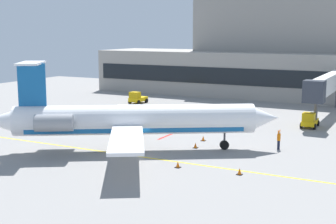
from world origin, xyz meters
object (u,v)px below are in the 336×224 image
baggage_tug (309,121)px  marshaller (279,139)px  pushback_tractor (137,98)px  regional_jet (130,120)px

baggage_tug → marshaller: size_ratio=1.78×
baggage_tug → pushback_tractor: (-28.81, 7.26, 0.01)m
baggage_tug → marshaller: 12.49m
marshaller → pushback_tractor: bearing=145.1°
regional_jet → baggage_tug: regional_jet is taller
pushback_tractor → regional_jet: bearing=-59.9°
pushback_tractor → marshaller: size_ratio=1.69×
baggage_tug → marshaller: (-0.47, -12.48, 0.13)m
regional_jet → baggage_tug: bearing=56.6°
pushback_tractor → marshaller: 34.54m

